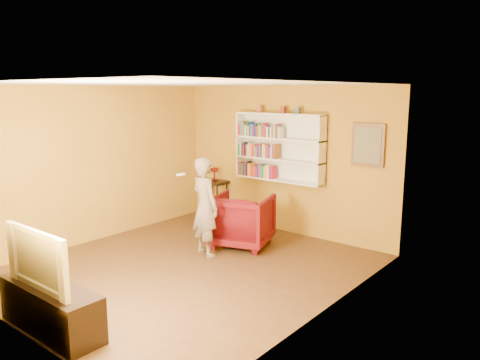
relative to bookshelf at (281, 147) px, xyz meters
The scene contains 16 objects.
room_shell 2.48m from the bookshelf, 90.00° to the right, with size 5.30×5.80×2.88m.
bookshelf is the anchor object (origin of this frame).
books_row_lower 0.66m from the bookshelf, 166.75° to the right, with size 0.80×0.18×0.27m.
books_row_middle 0.45m from the bookshelf, 166.46° to the right, with size 0.86×0.19×0.26m.
books_row_upper 0.50m from the bookshelf, 164.40° to the right, with size 0.95×0.19×0.27m.
ornament_left 0.82m from the bookshelf, behind, with size 0.09×0.09×0.12m, color #AE5831.
ornament_centre 0.69m from the bookshelf, 39.69° to the right, with size 0.09×0.09×0.12m, color maroon.
ornament_right 0.78m from the bookshelf, ahead, with size 0.08×0.08×0.11m, color #42556F.
framed_painting 1.66m from the bookshelf, ahead, with size 0.55×0.05×0.70m.
console_table 1.77m from the bookshelf, behind, with size 0.50×0.38×0.81m.
ruby_lustre 1.62m from the bookshelf, behind, with size 0.18×0.17×0.28m.
armchair 1.58m from the bookshelf, 91.98° to the right, with size 0.94×0.97×0.88m, color #47050D.
person 1.99m from the bookshelf, 96.50° to the right, with size 0.58×0.38×1.59m, color #706052.
game_remote 2.10m from the bookshelf, 104.44° to the right, with size 0.04×0.15×0.04m, color white.
tv_cabinet 4.85m from the bookshelf, 88.10° to the right, with size 1.46×0.44×0.52m, color black.
television 4.72m from the bookshelf, 88.10° to the right, with size 1.14×0.15×0.66m, color black.
Camera 1 is at (4.77, -4.64, 2.60)m, focal length 35.00 mm.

